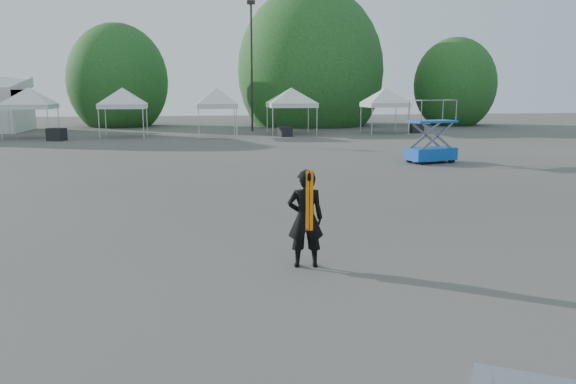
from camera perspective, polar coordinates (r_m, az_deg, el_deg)
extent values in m
plane|color=#474442|center=(12.29, -3.03, -4.58)|extent=(120.00, 120.00, 0.00)
cylinder|color=black|center=(44.05, -3.71, 12.36)|extent=(0.16, 0.16, 9.50)
cube|color=black|center=(44.49, -3.79, 18.68)|extent=(0.60, 0.25, 0.30)
cylinder|color=#382314|center=(52.29, -16.74, 7.66)|extent=(0.36, 0.36, 2.27)
ellipsoid|color=#1B4818|center=(52.25, -16.90, 10.73)|extent=(4.16, 4.16, 4.78)
cylinder|color=#382314|center=(51.86, 2.26, 8.36)|extent=(0.36, 0.36, 2.80)
ellipsoid|color=#1B4818|center=(51.86, 2.28, 12.17)|extent=(5.12, 5.12, 5.89)
cylinder|color=#382314|center=(54.11, 16.44, 7.66)|extent=(0.36, 0.36, 2.10)
ellipsoid|color=#1B4818|center=(54.07, 16.58, 10.40)|extent=(3.84, 3.84, 4.42)
cylinder|color=silver|center=(40.43, -27.15, 6.13)|extent=(0.06, 0.06, 2.00)
cylinder|color=silver|center=(39.65, -23.19, 6.37)|extent=(0.06, 0.06, 2.00)
cylinder|color=silver|center=(43.16, -26.00, 6.41)|extent=(0.06, 0.06, 2.00)
cylinder|color=silver|center=(42.43, -22.27, 6.63)|extent=(0.06, 0.06, 2.00)
cube|color=silver|center=(41.35, -24.77, 7.88)|extent=(3.06, 3.06, 0.30)
pyramid|color=silver|center=(41.34, -24.90, 9.61)|extent=(4.33, 4.33, 1.10)
cylinder|color=silver|center=(38.92, -18.65, 6.60)|extent=(0.06, 0.06, 2.00)
cylinder|color=silver|center=(38.56, -14.49, 6.78)|extent=(0.06, 0.06, 2.00)
cylinder|color=silver|center=(41.70, -18.03, 6.84)|extent=(0.06, 0.06, 2.00)
cylinder|color=silver|center=(41.37, -14.14, 7.01)|extent=(0.06, 0.06, 2.00)
cube|color=silver|center=(40.07, -16.41, 8.36)|extent=(3.02, 3.02, 0.30)
pyramid|color=silver|center=(40.05, -16.50, 10.14)|extent=(4.28, 4.28, 1.10)
cylinder|color=silver|center=(37.96, -9.05, 6.93)|extent=(0.06, 0.06, 2.00)
cylinder|color=silver|center=(38.06, -5.22, 7.02)|extent=(0.06, 0.06, 2.00)
cylinder|color=silver|center=(40.48, -9.07, 7.13)|extent=(0.06, 0.06, 2.00)
cylinder|color=silver|center=(40.57, -5.48, 7.22)|extent=(0.06, 0.06, 2.00)
cube|color=silver|center=(39.20, -7.24, 8.65)|extent=(2.72, 2.72, 0.30)
pyramid|color=silver|center=(39.19, -7.28, 10.48)|extent=(3.85, 3.85, 1.10)
cylinder|color=silver|center=(39.40, -1.56, 7.17)|extent=(0.06, 0.06, 2.00)
cylinder|color=silver|center=(39.94, 2.96, 7.20)|extent=(0.06, 0.06, 2.00)
cylinder|color=silver|center=(42.51, -2.12, 7.39)|extent=(0.06, 0.06, 2.00)
cylinder|color=silver|center=(43.01, 2.07, 7.43)|extent=(0.06, 0.06, 2.00)
cube|color=silver|center=(41.14, 0.34, 8.81)|extent=(3.35, 3.35, 0.30)
pyramid|color=silver|center=(41.13, 0.34, 10.55)|extent=(4.73, 4.73, 1.10)
cylinder|color=silver|center=(40.74, 8.53, 7.16)|extent=(0.06, 0.06, 2.00)
cylinder|color=silver|center=(41.67, 12.21, 7.11)|extent=(0.06, 0.06, 2.00)
cylinder|color=silver|center=(43.41, 7.41, 7.38)|extent=(0.06, 0.06, 2.00)
cylinder|color=silver|center=(44.28, 10.90, 7.33)|extent=(0.06, 0.06, 2.00)
cube|color=silver|center=(42.46, 9.81, 8.71)|extent=(2.99, 2.99, 0.30)
pyramid|color=silver|center=(42.45, 9.86, 10.39)|extent=(4.23, 4.23, 1.10)
imported|color=black|center=(10.04, 1.78, -2.71)|extent=(0.69, 0.48, 1.78)
cube|color=orange|center=(9.80, 1.99, -0.91)|extent=(0.14, 0.02, 1.07)
cube|color=#0D54AE|center=(25.53, 14.29, 3.79)|extent=(2.33, 1.58, 0.53)
cube|color=#0D54AE|center=(25.41, 14.43, 6.96)|extent=(2.23, 1.51, 0.09)
cylinder|color=black|center=(24.72, 13.45, 3.07)|extent=(0.34, 0.21, 0.32)
cylinder|color=black|center=(25.72, 16.27, 3.21)|extent=(0.34, 0.21, 0.32)
cylinder|color=black|center=(25.42, 12.23, 3.31)|extent=(0.34, 0.21, 0.32)
cylinder|color=black|center=(26.39, 15.03, 3.44)|extent=(0.34, 0.21, 0.32)
cube|color=black|center=(38.58, -22.46, 5.43)|extent=(1.24, 1.12, 0.79)
cube|color=black|center=(38.83, -0.31, 6.14)|extent=(1.02, 0.91, 0.66)
cube|color=black|center=(43.21, 12.93, 6.32)|extent=(0.88, 0.69, 0.68)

